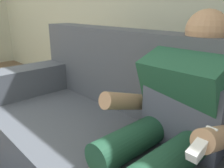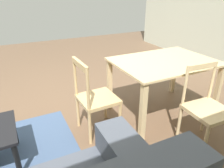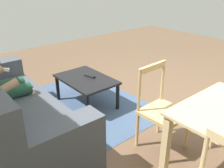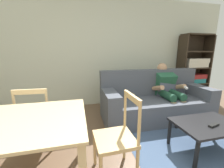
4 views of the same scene
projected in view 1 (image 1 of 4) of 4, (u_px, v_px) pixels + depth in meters
The scene contains 2 objects.
couch at pixel (122, 142), 1.38m from camera, with size 2.18×0.91×0.97m.
person_lounging at pixel (170, 123), 1.11m from camera, with size 0.59×0.95×1.10m.
Camera 1 is at (1.79, 1.01, 1.10)m, focal length 37.26 mm.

